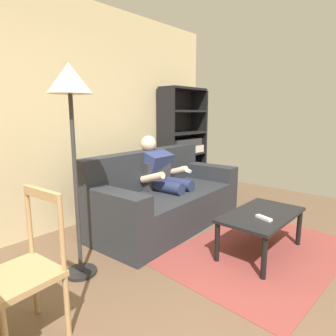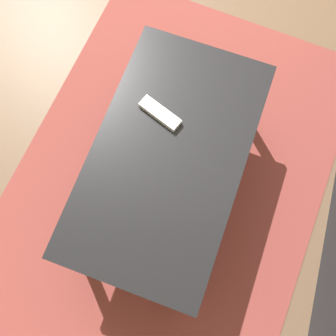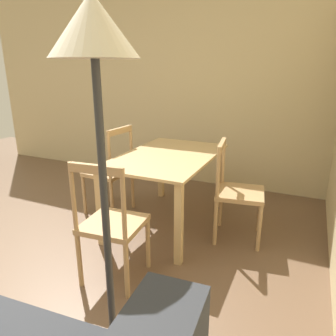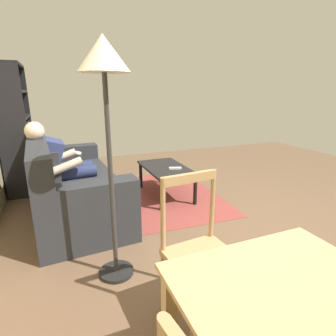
{
  "view_description": "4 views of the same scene",
  "coord_description": "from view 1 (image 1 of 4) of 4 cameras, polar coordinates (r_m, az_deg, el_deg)",
  "views": [
    {
      "loc": [
        -1.34,
        -0.7,
        1.44
      ],
      "look_at": [
        1.35,
        1.69,
        0.75
      ],
      "focal_mm": 31.19,
      "sensor_mm": 36.0,
      "label": 1
    },
    {
      "loc": [
        1.79,
        0.6,
        1.71
      ],
      "look_at": [
        1.41,
        0.46,
        0.26
      ],
      "focal_mm": 39.41,
      "sensor_mm": 36.0,
      "label": 2
    },
    {
      "loc": [
        1.02,
        2.29,
        1.55
      ],
      "look_at": [
        -1.71,
        1.06,
        0.6
      ],
      "focal_mm": 33.8,
      "sensor_mm": 36.0,
      "label": 3
    },
    {
      "loc": [
        -2.0,
        1.82,
        1.47
      ],
      "look_at": [
        -0.18,
        1.08,
        0.9
      ],
      "focal_mm": 28.94,
      "sensor_mm": 36.0,
      "label": 4
    }
  ],
  "objects": [
    {
      "name": "dining_chair_facing_couch",
      "position": [
        2.12,
        -26.34,
        -17.85
      ],
      "size": [
        0.46,
        0.46,
        0.96
      ],
      "color": "tan",
      "rests_on": "ground_plane"
    },
    {
      "name": "bookshelf",
      "position": [
        4.98,
        2.79,
        3.21
      ],
      "size": [
        0.92,
        0.36,
        1.83
      ],
      "color": "black",
      "rests_on": "ground_plane"
    },
    {
      "name": "couch",
      "position": [
        3.8,
        -0.8,
        -5.96
      ],
      "size": [
        2.18,
        1.08,
        0.94
      ],
      "color": "#282B30",
      "rests_on": "ground_plane"
    },
    {
      "name": "person_lounging",
      "position": [
        3.8,
        -0.85,
        -1.89
      ],
      "size": [
        0.61,
        0.94,
        1.13
      ],
      "color": "navy",
      "rests_on": "ground_plane"
    },
    {
      "name": "wall_back",
      "position": [
        3.6,
        -26.87,
        9.03
      ],
      "size": [
        6.21,
        0.12,
        2.79
      ],
      "primitive_type": "cube",
      "color": "#D1BC8C",
      "rests_on": "ground_plane"
    },
    {
      "name": "tv_remote",
      "position": [
        2.99,
        18.22,
        -9.24
      ],
      "size": [
        0.1,
        0.18,
        0.02
      ],
      "primitive_type": "cube",
      "rotation": [
        0.0,
        0.0,
        2.81
      ],
      "color": "white",
      "rests_on": "coffee_table"
    },
    {
      "name": "area_rug",
      "position": [
        3.31,
        17.42,
        -15.37
      ],
      "size": [
        2.07,
        1.5,
        0.01
      ],
      "primitive_type": "cube",
      "rotation": [
        0.0,
        0.0,
        -0.05
      ],
      "color": "brown",
      "rests_on": "ground_plane"
    },
    {
      "name": "floor_lamp",
      "position": [
        2.54,
        -18.52,
        12.61
      ],
      "size": [
        0.36,
        0.36,
        1.82
      ],
      "color": "black",
      "rests_on": "ground_plane"
    },
    {
      "name": "coffee_table",
      "position": [
        3.16,
        17.8,
        -9.4
      ],
      "size": [
        0.98,
        0.55,
        0.43
      ],
      "color": "black",
      "rests_on": "ground_plane"
    }
  ]
}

